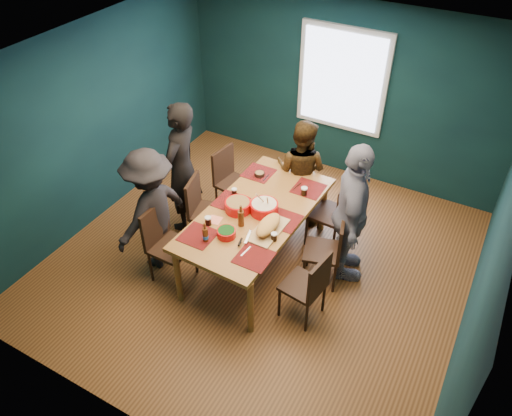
{
  "coord_description": "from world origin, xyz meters",
  "views": [
    {
      "loc": [
        2.21,
        -4.12,
        4.61
      ],
      "look_at": [
        -0.05,
        -0.04,
        0.89
      ],
      "focal_mm": 35.0,
      "sensor_mm": 36.0,
      "label": 1
    }
  ],
  "objects_px": {
    "cutting_board": "(268,226)",
    "chair_left_mid": "(202,206)",
    "person_right": "(351,215)",
    "chair_left_near": "(164,239)",
    "bowl_herbs": "(226,233)",
    "chair_left_far": "(229,176)",
    "person_back": "(301,171)",
    "dining_table": "(257,216)",
    "person_far_left": "(182,168)",
    "bowl_salad": "(238,206)",
    "chair_right_near": "(310,284)",
    "person_near_left": "(152,210)",
    "chair_right_far": "(336,209)",
    "bowl_dumpling": "(264,207)",
    "chair_right_mid": "(331,247)"
  },
  "relations": [
    {
      "from": "person_near_left",
      "to": "bowl_salad",
      "type": "relative_size",
      "value": 5.19
    },
    {
      "from": "dining_table",
      "to": "bowl_herbs",
      "type": "height_order",
      "value": "bowl_herbs"
    },
    {
      "from": "person_right",
      "to": "cutting_board",
      "type": "height_order",
      "value": "person_right"
    },
    {
      "from": "chair_left_mid",
      "to": "chair_right_mid",
      "type": "relative_size",
      "value": 1.01
    },
    {
      "from": "chair_left_near",
      "to": "person_right",
      "type": "distance_m",
      "value": 2.24
    },
    {
      "from": "person_far_left",
      "to": "person_near_left",
      "type": "xyz_separation_m",
      "value": [
        0.12,
        -0.8,
        -0.11
      ]
    },
    {
      "from": "person_far_left",
      "to": "person_back",
      "type": "bearing_deg",
      "value": 117.27
    },
    {
      "from": "chair_right_mid",
      "to": "person_far_left",
      "type": "height_order",
      "value": "person_far_left"
    },
    {
      "from": "person_right",
      "to": "cutting_board",
      "type": "distance_m",
      "value": 0.99
    },
    {
      "from": "chair_right_near",
      "to": "person_right",
      "type": "bearing_deg",
      "value": 92.26
    },
    {
      "from": "chair_right_mid",
      "to": "bowl_salad",
      "type": "height_order",
      "value": "bowl_salad"
    },
    {
      "from": "chair_right_mid",
      "to": "chair_right_near",
      "type": "relative_size",
      "value": 1.01
    },
    {
      "from": "bowl_dumpling",
      "to": "person_right",
      "type": "bearing_deg",
      "value": 20.1
    },
    {
      "from": "dining_table",
      "to": "bowl_dumpling",
      "type": "xyz_separation_m",
      "value": [
        0.09,
        0.02,
        0.15
      ]
    },
    {
      "from": "person_far_left",
      "to": "bowl_salad",
      "type": "height_order",
      "value": "person_far_left"
    },
    {
      "from": "chair_left_far",
      "to": "chair_right_far",
      "type": "height_order",
      "value": "chair_right_far"
    },
    {
      "from": "chair_left_mid",
      "to": "bowl_herbs",
      "type": "distance_m",
      "value": 1.03
    },
    {
      "from": "chair_right_near",
      "to": "chair_left_far",
      "type": "bearing_deg",
      "value": 152.98
    },
    {
      "from": "dining_table",
      "to": "person_back",
      "type": "distance_m",
      "value": 1.13
    },
    {
      "from": "chair_left_near",
      "to": "person_near_left",
      "type": "bearing_deg",
      "value": 151.7
    },
    {
      "from": "cutting_board",
      "to": "bowl_salad",
      "type": "bearing_deg",
      "value": 162.9
    },
    {
      "from": "bowl_herbs",
      "to": "cutting_board",
      "type": "height_order",
      "value": "cutting_board"
    },
    {
      "from": "chair_left_far",
      "to": "person_back",
      "type": "bearing_deg",
      "value": 27.82
    },
    {
      "from": "chair_left_near",
      "to": "person_far_left",
      "type": "distance_m",
      "value": 1.07
    },
    {
      "from": "person_near_left",
      "to": "chair_right_far",
      "type": "bearing_deg",
      "value": 133.8
    },
    {
      "from": "person_far_left",
      "to": "person_right",
      "type": "height_order",
      "value": "person_far_left"
    },
    {
      "from": "dining_table",
      "to": "bowl_salad",
      "type": "bearing_deg",
      "value": -152.2
    },
    {
      "from": "person_far_left",
      "to": "person_right",
      "type": "xyz_separation_m",
      "value": [
        2.3,
        0.17,
        -0.0
      ]
    },
    {
      "from": "bowl_herbs",
      "to": "person_right",
      "type": "bearing_deg",
      "value": 39.43
    },
    {
      "from": "chair_right_mid",
      "to": "bowl_dumpling",
      "type": "xyz_separation_m",
      "value": [
        -0.84,
        -0.11,
        0.35
      ]
    },
    {
      "from": "chair_left_mid",
      "to": "bowl_salad",
      "type": "relative_size",
      "value": 3.05
    },
    {
      "from": "chair_right_near",
      "to": "person_near_left",
      "type": "relative_size",
      "value": 0.57
    },
    {
      "from": "bowl_salad",
      "to": "bowl_herbs",
      "type": "xyz_separation_m",
      "value": [
        0.12,
        -0.47,
        -0.02
      ]
    },
    {
      "from": "chair_left_mid",
      "to": "bowl_dumpling",
      "type": "relative_size",
      "value": 2.87
    },
    {
      "from": "chair_left_far",
      "to": "chair_left_mid",
      "type": "distance_m",
      "value": 0.75
    },
    {
      "from": "dining_table",
      "to": "chair_right_far",
      "type": "height_order",
      "value": "chair_right_far"
    },
    {
      "from": "chair_left_mid",
      "to": "person_right",
      "type": "distance_m",
      "value": 1.97
    },
    {
      "from": "chair_right_near",
      "to": "bowl_salad",
      "type": "distance_m",
      "value": 1.29
    },
    {
      "from": "chair_right_near",
      "to": "dining_table",
      "type": "bearing_deg",
      "value": 159.95
    },
    {
      "from": "person_far_left",
      "to": "person_right",
      "type": "bearing_deg",
      "value": 86.2
    },
    {
      "from": "chair_left_far",
      "to": "person_back",
      "type": "distance_m",
      "value": 1.02
    },
    {
      "from": "cutting_board",
      "to": "chair_left_mid",
      "type": "bearing_deg",
      "value": 166.38
    },
    {
      "from": "chair_left_mid",
      "to": "person_back",
      "type": "height_order",
      "value": "person_back"
    },
    {
      "from": "chair_left_far",
      "to": "bowl_salad",
      "type": "xyz_separation_m",
      "value": [
        0.67,
        -0.88,
        0.34
      ]
    },
    {
      "from": "chair_left_far",
      "to": "cutting_board",
      "type": "bearing_deg",
      "value": -33.91
    },
    {
      "from": "bowl_herbs",
      "to": "chair_left_mid",
      "type": "bearing_deg",
      "value": 141.84
    },
    {
      "from": "chair_left_near",
      "to": "person_right",
      "type": "relative_size",
      "value": 0.55
    },
    {
      "from": "chair_right_far",
      "to": "bowl_herbs",
      "type": "relative_size",
      "value": 4.74
    },
    {
      "from": "person_right",
      "to": "chair_left_near",
      "type": "bearing_deg",
      "value": 98.25
    },
    {
      "from": "chair_left_mid",
      "to": "chair_right_mid",
      "type": "bearing_deg",
      "value": -10.45
    }
  ]
}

